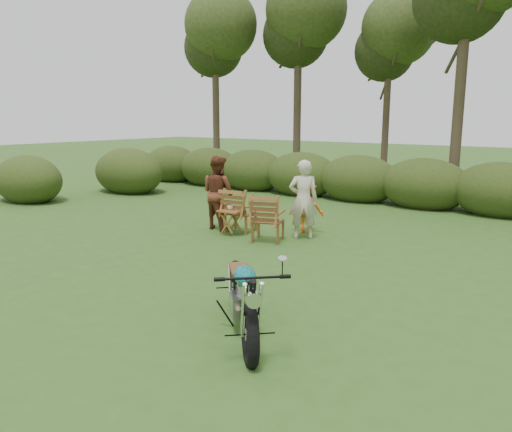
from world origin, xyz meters
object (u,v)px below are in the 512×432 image
Objects in this scene: cup at (230,207)px; adult_b at (219,229)px; lawn_chair_left at (241,232)px; child at (306,232)px; side_table at (231,222)px; adult_a at (303,238)px; lawn_chair_right at (268,241)px; motorcycle at (242,331)px.

adult_b is at bearing 154.23° from cup.
child is (1.21, 0.79, 0.00)m from lawn_chair_left.
adult_a is (1.43, 0.62, -0.27)m from side_table.
lawn_chair_left is 1.47m from adult_a.
adult_b reaches higher than cup.
lawn_chair_right is 0.83× the size of child.
cup reaches higher than lawn_chair_left.
lawn_chair_right is at bearing 56.11° from child.
adult_a reaches higher than cup.
motorcycle is 15.31× the size of cup.
adult_a is 1.41× the size of child.
side_table is 4.03× the size of cup.
lawn_chair_left is at bearing -166.72° from adult_b.
lawn_chair_right is 0.98m from side_table.
lawn_chair_left is 0.59× the size of adult_a.
child is at bearing -154.62° from lawn_chair_left.
lawn_chair_left is 0.69m from cup.
adult_b is (-0.60, -0.06, 0.00)m from lawn_chair_left.
lawn_chair_right reaches higher than lawn_chair_left.
motorcycle is 5.25m from lawn_chair_left.
adult_b is 2.00m from child.
lawn_chair_right is (-2.27, 3.82, 0.00)m from motorcycle.
adult_b reaches higher than child.
child is (1.23, 1.13, -0.60)m from cup.
lawn_chair_left is (-0.96, 0.32, 0.00)m from lawn_chair_right.
side_table is 1.58m from adult_a.
adult_a is 2.07m from adult_b.
child reaches higher than lawn_chair_right.
adult_a is at bearing 92.92° from child.
adult_a is at bearing 22.34° from cup.
side_table is 1.67m from child.
motorcycle is at bearing 91.23° from child.
lawn_chair_left is at bearing 174.18° from motorcycle.
side_table is 0.33× the size of adult_a.
motorcycle is 3.80× the size of side_table.
lawn_chair_right is 0.59× the size of adult_a.
adult_b reaches higher than lawn_chair_left.
cup is (-0.01, -0.34, 0.60)m from lawn_chair_left.
cup is 1.69m from adult_a.
motorcycle is at bearing -49.67° from side_table.
side_table is 0.46× the size of child.
lawn_chair_left is at bearing 12.01° from child.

